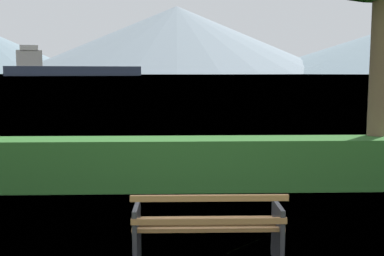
{
  "coord_description": "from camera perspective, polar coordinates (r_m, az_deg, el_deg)",
  "views": [
    {
      "loc": [
        -0.34,
        -5.13,
        2.15
      ],
      "look_at": [
        0.0,
        5.34,
        0.9
      ],
      "focal_mm": 44.14,
      "sensor_mm": 36.0,
      "label": 1
    }
  ],
  "objects": [
    {
      "name": "water_surface",
      "position": [
        312.94,
        -1.82,
        6.41
      ],
      "size": [
        620.0,
        620.0,
        0.0
      ],
      "primitive_type": "plane",
      "color": "slate",
      "rests_on": "ground_plane"
    },
    {
      "name": "hedge_row",
      "position": [
        8.73,
        0.41,
        -4.31
      ],
      "size": [
        13.08,
        0.78,
        0.94
      ],
      "primitive_type": "cube",
      "color": "#285B23",
      "rests_on": "ground_plane"
    },
    {
      "name": "park_bench",
      "position": [
        5.37,
        1.91,
        -11.98
      ],
      "size": [
        1.67,
        0.58,
        0.87
      ],
      "color": "olive",
      "rests_on": "ground_plane"
    },
    {
      "name": "cargo_ship_large",
      "position": [
        262.63,
        -15.24,
        7.06
      ],
      "size": [
        70.66,
        29.42,
        15.78
      ],
      "color": "#2D384C",
      "rests_on": "water_surface"
    },
    {
      "name": "distant_hills",
      "position": [
        577.46,
        0.68,
        10.06
      ],
      "size": [
        838.32,
        411.85,
        81.19
      ],
      "color": "slate",
      "rests_on": "ground_plane"
    }
  ]
}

